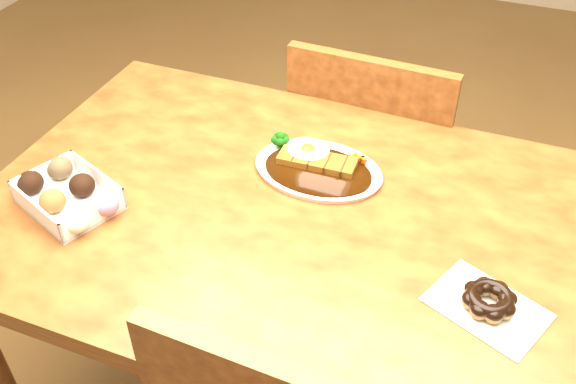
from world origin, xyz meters
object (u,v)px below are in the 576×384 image
(katsu_curry_plate, at_px, (317,166))
(donut_box, at_px, (68,194))
(chair_far, at_px, (374,168))
(pon_de_ring, at_px, (489,301))
(table, at_px, (294,248))

(katsu_curry_plate, bearing_deg, donut_box, -146.16)
(chair_far, relative_size, katsu_curry_plate, 3.28)
(chair_far, distance_m, pon_de_ring, 0.78)
(table, bearing_deg, donut_box, -161.15)
(chair_far, bearing_deg, table, 88.82)
(table, distance_m, chair_far, 0.56)
(donut_box, bearing_deg, katsu_curry_plate, 33.84)
(chair_far, bearing_deg, pon_de_ring, 120.21)
(chair_far, relative_size, donut_box, 3.96)
(chair_far, xyz_separation_m, katsu_curry_plate, (-0.03, -0.40, 0.28))
(table, xyz_separation_m, pon_de_ring, (0.37, -0.11, 0.12))
(chair_far, distance_m, katsu_curry_plate, 0.49)
(donut_box, height_order, pon_de_ring, donut_box)
(chair_far, bearing_deg, donut_box, 59.27)
(katsu_curry_plate, relative_size, pon_de_ring, 1.25)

